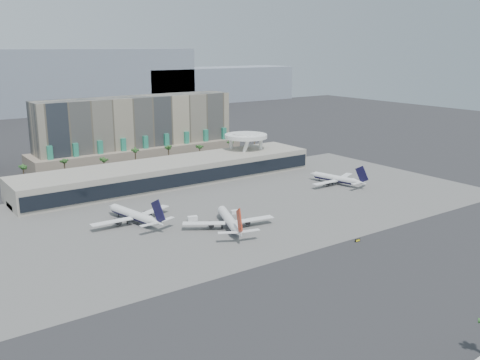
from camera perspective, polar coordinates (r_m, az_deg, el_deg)
ground at (r=211.55m, az=7.00°, el=-6.38°), size 900.00×900.00×0.00m
apron_pad at (r=252.61m, az=-1.39°, el=-2.83°), size 260.00×130.00×0.06m
mountain_ridge at (r=638.30m, az=-20.70°, el=9.33°), size 680.00×60.00×70.00m
hotel at (r=355.82m, az=-10.86°, el=4.69°), size 140.00×30.00×42.00m
terminal at (r=296.52m, az=-7.31°, el=0.93°), size 170.00×32.50×14.50m
saucer_structure at (r=327.78m, az=0.64°, el=4.44°), size 26.00×26.00×21.89m
palm_row at (r=329.46m, az=-9.14°, el=2.90°), size 157.80×2.80×13.10m
airliner_left at (r=233.01m, az=-11.22°, el=-3.68°), size 38.63×40.13×13.98m
airliner_centre at (r=221.77m, az=-1.12°, el=-4.33°), size 37.22×38.41×13.94m
airliner_right at (r=296.47m, az=10.24°, el=0.16°), size 35.11×36.49×12.76m
service_vehicle_a at (r=233.00m, az=-5.09°, el=-4.11°), size 4.62×3.11×2.06m
service_vehicle_b at (r=241.43m, az=-0.56°, el=-3.43°), size 3.73×2.62×1.74m
taxiway_sign at (r=213.13m, az=12.43°, el=-6.31°), size 2.41×0.64×1.09m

